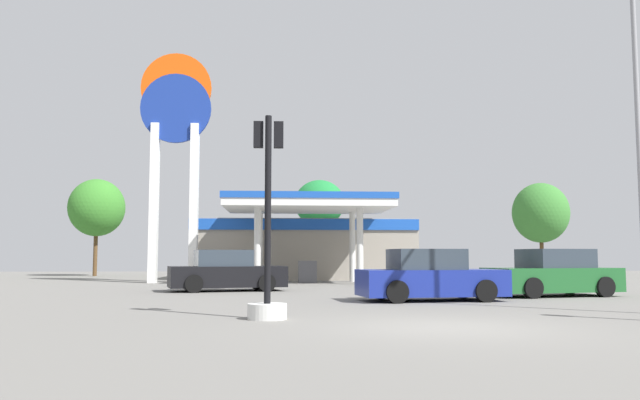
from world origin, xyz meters
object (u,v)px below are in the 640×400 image
Objects in this scene: tree_2 at (541,213)px; car_0 at (227,272)px; traffic_signal_1 at (268,257)px; tree_0 at (97,208)px; car_2 at (430,277)px; station_pole_sign at (175,138)px; car_1 at (552,275)px; tree_1 at (320,204)px.

car_0 is at bearing -136.92° from tree_2.
tree_0 reaches higher than traffic_signal_1.
tree_2 is at bearing 60.89° from car_2.
car_0 reaches higher than car_2.
station_pole_sign is 13.62m from tree_0.
station_pole_sign is 2.51× the size of car_1.
tree_1 is 0.99× the size of tree_2.
car_1 is (14.41, -11.53, -6.61)m from station_pole_sign.
tree_1 reaches higher than car_2.
tree_2 is at bearing 4.20° from tree_1.
traffic_signal_1 is 0.67× the size of tree_0.
traffic_signal_1 is 0.67× the size of tree_2.
car_2 is at bearing -41.55° from car_0.
car_1 is 24.96m from tree_2.
car_0 is 0.73× the size of tree_1.
station_pole_sign is at bearing 113.31° from car_0.
car_1 is at bearing -38.67° from station_pole_sign.
car_0 is at bearing 138.45° from car_2.
tree_1 is 15.73m from tree_2.
tree_0 is (-12.10, 30.07, 3.26)m from traffic_signal_1.
tree_2 is at bearing 43.08° from car_0.
tree_0 is (-21.43, 22.88, 3.87)m from car_1.
car_0 is 1.00× the size of car_1.
car_0 is 11.22m from traffic_signal_1.
tree_0 is at bearing 133.12° from car_1.
tree_1 is at bearing 94.49° from car_2.
car_0 is 11.76m from car_1.
tree_1 is at bearing 52.02° from station_pole_sign.
tree_1 is (4.67, 17.88, 4.14)m from car_0.
tree_0 is at bearing -179.97° from tree_2.
traffic_signal_1 is 32.57m from tree_0.
station_pole_sign reaches higher than car_2.
traffic_signal_1 is at bearing -132.07° from car_2.
car_0 is 18.94m from tree_1.
tree_1 is at bearing 84.29° from traffic_signal_1.
car_2 is 7.12m from traffic_signal_1.
station_pole_sign is at bearing -58.26° from tree_0.
station_pole_sign is 20.31m from traffic_signal_1.
traffic_signal_1 is at bearing -95.71° from tree_1.
car_1 is 1.04× the size of car_2.
car_1 is at bearing 37.60° from traffic_signal_1.
tree_1 reaches higher than car_0.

